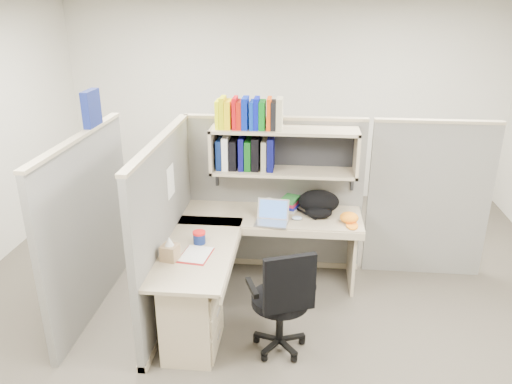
# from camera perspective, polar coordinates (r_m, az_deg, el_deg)

# --- Properties ---
(ground) EXTENTS (6.00, 6.00, 0.00)m
(ground) POSITION_cam_1_polar(r_m,az_deg,el_deg) (4.73, 1.23, -13.55)
(ground) COLOR #39332C
(ground) RESTS_ON ground
(room_shell) EXTENTS (6.00, 6.00, 6.00)m
(room_shell) POSITION_cam_1_polar(r_m,az_deg,el_deg) (4.03, 1.41, 5.69)
(room_shell) COLOR beige
(room_shell) RESTS_ON ground
(cubicle) EXTENTS (3.79, 1.84, 1.95)m
(cubicle) POSITION_cam_1_polar(r_m,az_deg,el_deg) (4.73, -2.71, -1.03)
(cubicle) COLOR #5E5E5A
(cubicle) RESTS_ON ground
(desk) EXTENTS (1.74, 1.75, 0.73)m
(desk) POSITION_cam_1_polar(r_m,az_deg,el_deg) (4.30, -4.55, -10.58)
(desk) COLOR tan
(desk) RESTS_ON ground
(laptop) EXTENTS (0.33, 0.33, 0.22)m
(laptop) POSITION_cam_1_polar(r_m,az_deg,el_deg) (4.63, 1.78, -2.43)
(laptop) COLOR #B6B7BB
(laptop) RESTS_ON desk
(backpack) EXTENTS (0.48, 0.43, 0.23)m
(backpack) POSITION_cam_1_polar(r_m,az_deg,el_deg) (4.85, 7.19, -1.34)
(backpack) COLOR black
(backpack) RESTS_ON desk
(orange_cap) EXTENTS (0.22, 0.24, 0.10)m
(orange_cap) POSITION_cam_1_polar(r_m,az_deg,el_deg) (4.77, 10.60, -2.88)
(orange_cap) COLOR orange
(orange_cap) RESTS_ON desk
(snack_canister) EXTENTS (0.11, 0.11, 0.11)m
(snack_canister) POSITION_cam_1_polar(r_m,az_deg,el_deg) (4.32, -6.50, -5.16)
(snack_canister) COLOR navy
(snack_canister) RESTS_ON desk
(tissue_box) EXTENTS (0.15, 0.15, 0.20)m
(tissue_box) POSITION_cam_1_polar(r_m,az_deg,el_deg) (4.08, -9.84, -6.35)
(tissue_box) COLOR #A0815A
(tissue_box) RESTS_ON desk
(mouse) EXTENTS (0.10, 0.07, 0.04)m
(mouse) POSITION_cam_1_polar(r_m,az_deg,el_deg) (4.77, 4.70, -2.98)
(mouse) COLOR #97AFD7
(mouse) RESTS_ON desk
(paper_cup) EXTENTS (0.09, 0.09, 0.11)m
(paper_cup) POSITION_cam_1_polar(r_m,az_deg,el_deg) (4.96, 1.46, -1.41)
(paper_cup) COLOR white
(paper_cup) RESTS_ON desk
(book_stack) EXTENTS (0.25, 0.29, 0.12)m
(book_stack) POSITION_cam_1_polar(r_m,az_deg,el_deg) (4.99, 3.90, -1.27)
(book_stack) COLOR gray
(book_stack) RESTS_ON desk
(loose_paper) EXTENTS (0.25, 0.31, 0.00)m
(loose_paper) POSITION_cam_1_polar(r_m,az_deg,el_deg) (4.17, -6.86, -7.05)
(loose_paper) COLOR silver
(loose_paper) RESTS_ON desk
(task_chair) EXTENTS (0.56, 0.52, 0.97)m
(task_chair) POSITION_cam_1_polar(r_m,az_deg,el_deg) (4.09, 2.93, -14.00)
(task_chair) COLOR black
(task_chair) RESTS_ON ground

